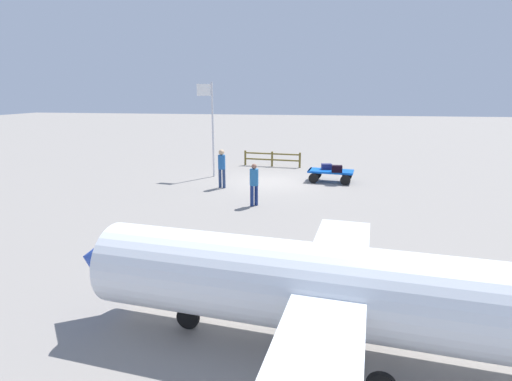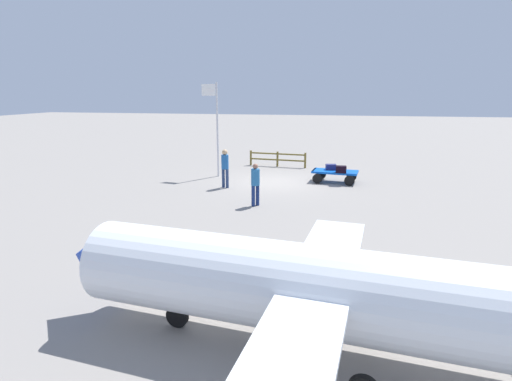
# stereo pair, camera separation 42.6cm
# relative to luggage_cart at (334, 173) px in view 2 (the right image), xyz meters

# --- Properties ---
(ground_plane) EXTENTS (120.00, 120.00, 0.00)m
(ground_plane) POSITION_rel_luggage_cart_xyz_m (2.87, 0.55, -0.44)
(ground_plane) COLOR gray
(luggage_cart) EXTENTS (2.30, 1.45, 0.58)m
(luggage_cart) POSITION_rel_luggage_cart_xyz_m (0.00, 0.00, 0.00)
(luggage_cart) COLOR blue
(luggage_cart) RESTS_ON ground
(suitcase_navy) EXTENTS (0.55, 0.42, 0.27)m
(suitcase_navy) POSITION_rel_luggage_cart_xyz_m (0.19, -0.21, 0.28)
(suitcase_navy) COLOR navy
(suitcase_navy) RESTS_ON luggage_cart
(suitcase_olive) EXTENTS (0.50, 0.35, 0.33)m
(suitcase_olive) POSITION_rel_luggage_cart_xyz_m (-0.30, 0.48, 0.31)
(suitcase_olive) COLOR black
(suitcase_olive) RESTS_ON luggage_cart
(worker_lead) EXTENTS (0.39, 0.39, 1.80)m
(worker_lead) POSITION_rel_luggage_cart_xyz_m (4.97, 2.21, 0.62)
(worker_lead) COLOR navy
(worker_lead) RESTS_ON ground
(worker_trailing) EXTENTS (0.48, 0.48, 1.68)m
(worker_trailing) POSITION_rel_luggage_cart_xyz_m (2.96, 4.93, 0.53)
(worker_trailing) COLOR navy
(worker_trailing) RESTS_ON ground
(airplane_near) EXTENTS (9.13, 6.26, 3.13)m
(airplane_near) POSITION_rel_luggage_cart_xyz_m (0.36, 13.69, 0.76)
(airplane_near) COLOR white
(airplane_near) RESTS_ON ground
(flagpole) EXTENTS (0.86, 0.12, 4.85)m
(flagpole) POSITION_rel_luggage_cart_xyz_m (6.15, -0.27, 2.42)
(flagpole) COLOR silver
(flagpole) RESTS_ON ground
(wooden_fence) EXTENTS (3.46, 0.43, 0.90)m
(wooden_fence) POSITION_rel_luggage_cart_xyz_m (3.42, -3.71, 0.08)
(wooden_fence) COLOR brown
(wooden_fence) RESTS_ON ground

